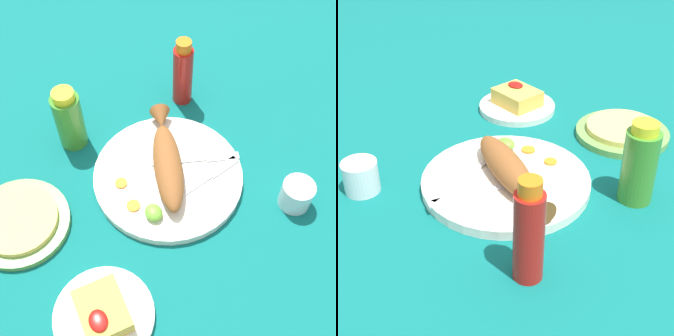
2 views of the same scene
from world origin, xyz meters
TOP-DOWN VIEW (x-y plane):
  - ground_plane at (0.00, 0.00)m, footprint 4.00×4.00m
  - main_plate at (0.00, 0.00)m, footprint 0.31×0.31m
  - fried_fish at (-0.02, 0.01)m, footprint 0.26×0.13m
  - fork_near at (-0.00, 0.08)m, footprint 0.07×0.18m
  - fork_far at (0.04, 0.07)m, footprint 0.06×0.18m
  - carrot_slice_near at (-0.02, -0.10)m, footprint 0.02×0.02m
  - carrot_slice_mid at (0.04, -0.09)m, footprint 0.03×0.03m
  - lime_wedge_main at (0.08, -0.07)m, footprint 0.04×0.03m
  - hot_sauce_bottle_red at (-0.19, 0.13)m, footprint 0.04×0.04m
  - hot_sauce_bottle_green at (-0.18, -0.14)m, footprint 0.06×0.06m
  - salt_cup at (0.16, 0.20)m, footprint 0.06×0.06m
  - side_plate_fries at (0.21, -0.22)m, footprint 0.17×0.17m
  - fries_pile at (0.21, -0.22)m, footprint 0.10×0.08m
  - tortilla_plate at (-0.02, -0.30)m, footprint 0.19×0.19m
  - tortilla_stack at (-0.02, -0.30)m, footprint 0.15×0.15m

SIDE VIEW (x-z plane):
  - ground_plane at x=0.00m, z-range 0.00..0.00m
  - side_plate_fries at x=0.21m, z-range 0.00..0.01m
  - tortilla_plate at x=-0.02m, z-range 0.00..0.01m
  - main_plate at x=0.00m, z-range 0.00..0.02m
  - fork_near at x=0.00m, z-range 0.02..0.02m
  - fork_far at x=0.04m, z-range 0.02..0.02m
  - carrot_slice_near at x=-0.02m, z-range 0.02..0.02m
  - carrot_slice_mid at x=0.04m, z-range 0.02..0.02m
  - tortilla_stack at x=-0.02m, z-range 0.01..0.03m
  - salt_cup at x=0.16m, z-range 0.00..0.05m
  - lime_wedge_main at x=0.08m, z-range 0.02..0.04m
  - fries_pile at x=0.21m, z-range 0.01..0.05m
  - fried_fish at x=-0.02m, z-range 0.02..0.07m
  - hot_sauce_bottle_green at x=-0.18m, z-range 0.00..0.15m
  - hot_sauce_bottle_red at x=-0.19m, z-range 0.00..0.16m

